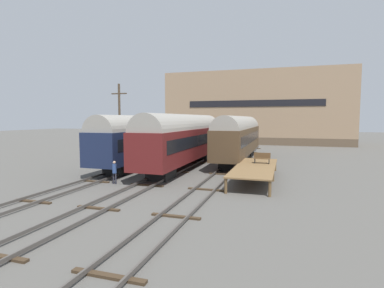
{
  "coord_description": "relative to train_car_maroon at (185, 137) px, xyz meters",
  "views": [
    {
      "loc": [
        9.72,
        -22.76,
        4.96
      ],
      "look_at": [
        0.0,
        8.13,
        2.2
      ],
      "focal_mm": 28.0,
      "sensor_mm": 36.0,
      "label": 1
    }
  ],
  "objects": [
    {
      "name": "ground_plane",
      "position": [
        0.0,
        -5.72,
        -3.06
      ],
      "size": [
        200.0,
        200.0,
        0.0
      ],
      "primitive_type": "plane",
      "color": "#56544F"
    },
    {
      "name": "track_left",
      "position": [
        -4.53,
        -5.72,
        -2.92
      ],
      "size": [
        2.6,
        60.0,
        0.26
      ],
      "color": "#4C4742",
      "rests_on": "ground"
    },
    {
      "name": "track_middle",
      "position": [
        0.0,
        -5.72,
        -2.92
      ],
      "size": [
        2.6,
        60.0,
        0.26
      ],
      "color": "#4C4742",
      "rests_on": "ground"
    },
    {
      "name": "track_right",
      "position": [
        4.53,
        -5.72,
        -2.92
      ],
      "size": [
        2.6,
        60.0,
        0.26
      ],
      "color": "#4C4742",
      "rests_on": "ground"
    },
    {
      "name": "train_car_maroon",
      "position": [
        0.0,
        0.0,
        0.0
      ],
      "size": [
        3.11,
        18.65,
        5.39
      ],
      "color": "black",
      "rests_on": "ground"
    },
    {
      "name": "train_car_navy",
      "position": [
        -4.53,
        0.96,
        -0.06
      ],
      "size": [
        3.06,
        18.82,
        5.27
      ],
      "color": "black",
      "rests_on": "ground"
    },
    {
      "name": "train_car_brown",
      "position": [
        4.53,
        6.25,
        -0.05
      ],
      "size": [
        2.9,
        18.43,
        5.25
      ],
      "color": "black",
      "rests_on": "ground"
    },
    {
      "name": "station_platform",
      "position": [
        7.41,
        -4.27,
        -2.03
      ],
      "size": [
        3.13,
        10.21,
        1.12
      ],
      "color": "brown",
      "rests_on": "ground"
    },
    {
      "name": "bench",
      "position": [
        7.81,
        -2.38,
        -1.45
      ],
      "size": [
        1.4,
        0.4,
        0.91
      ],
      "color": "brown",
      "rests_on": "station_platform"
    },
    {
      "name": "person_worker",
      "position": [
        -2.59,
        -8.91,
        -1.99
      ],
      "size": [
        0.32,
        0.32,
        1.77
      ],
      "color": "#282833",
      "rests_on": "ground"
    },
    {
      "name": "utility_pole",
      "position": [
        -7.34,
        -0.14,
        1.43
      ],
      "size": [
        1.8,
        0.24,
        8.64
      ],
      "color": "#473828",
      "rests_on": "ground"
    },
    {
      "name": "warehouse_building",
      "position": [
        3.78,
        34.27,
        4.02
      ],
      "size": [
        35.65,
        11.27,
        14.16
      ],
      "color": "brown",
      "rests_on": "ground"
    }
  ]
}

